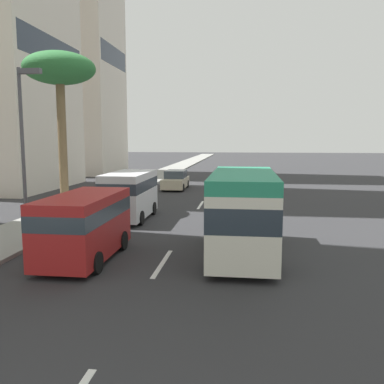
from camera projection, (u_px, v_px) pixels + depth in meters
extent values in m
plane|color=#2D2D30|center=(210.00, 191.00, 33.95)|extent=(198.00, 198.00, 0.00)
cube|color=gray|center=(126.00, 189.00, 34.83)|extent=(162.00, 3.45, 0.15)
cube|color=silver|center=(162.00, 263.00, 14.13)|extent=(3.20, 0.16, 0.01)
cube|color=silver|center=(201.00, 205.00, 26.64)|extent=(3.20, 0.16, 0.01)
cube|color=silver|center=(130.00, 194.00, 21.80)|extent=(4.81, 1.99, 2.33)
cube|color=#2D3842|center=(130.00, 185.00, 21.74)|extent=(4.82, 1.99, 0.56)
cylinder|color=black|center=(141.00, 218.00, 20.40)|extent=(0.72, 0.24, 0.72)
cylinder|color=black|center=(104.00, 217.00, 20.63)|extent=(0.72, 0.24, 0.72)
cylinder|color=black|center=(153.00, 208.00, 23.24)|extent=(0.72, 0.24, 0.72)
cylinder|color=black|center=(121.00, 208.00, 23.47)|extent=(0.72, 0.24, 0.72)
cube|color=#A51E1E|center=(249.00, 184.00, 33.99)|extent=(4.18, 1.75, 0.80)
cube|color=#38424C|center=(249.00, 175.00, 33.69)|extent=(2.30, 1.61, 0.66)
cylinder|color=black|center=(240.00, 185.00, 35.40)|extent=(0.64, 0.22, 0.64)
cylinder|color=black|center=(258.00, 185.00, 35.19)|extent=(0.64, 0.22, 0.64)
cylinder|color=black|center=(239.00, 189.00, 32.85)|extent=(0.64, 0.22, 0.64)
cylinder|color=black|center=(259.00, 189.00, 32.65)|extent=(0.64, 0.22, 0.64)
cube|color=silver|center=(243.00, 217.00, 15.02)|extent=(6.48, 2.27, 2.39)
cube|color=#268C66|center=(243.00, 179.00, 14.84)|extent=(6.48, 2.27, 0.46)
cube|color=#28333D|center=(243.00, 205.00, 14.96)|extent=(6.49, 2.27, 0.80)
cylinder|color=black|center=(217.00, 232.00, 17.14)|extent=(0.84, 0.26, 0.84)
cylinder|color=black|center=(269.00, 233.00, 16.87)|extent=(0.84, 0.26, 0.84)
cylinder|color=black|center=(209.00, 257.00, 13.44)|extent=(0.84, 0.26, 0.84)
cylinder|color=black|center=(276.00, 259.00, 13.17)|extent=(0.84, 0.26, 0.84)
cube|color=beige|center=(176.00, 183.00, 35.03)|extent=(4.51, 1.80, 0.79)
cube|color=#38424C|center=(176.00, 174.00, 35.15)|extent=(2.48, 1.65, 0.65)
cylinder|color=black|center=(183.00, 187.00, 33.58)|extent=(0.64, 0.22, 0.64)
cylinder|color=black|center=(163.00, 187.00, 33.79)|extent=(0.64, 0.22, 0.64)
cylinder|color=black|center=(187.00, 184.00, 36.33)|extent=(0.64, 0.22, 0.64)
cylinder|color=black|center=(169.00, 184.00, 36.54)|extent=(0.64, 0.22, 0.64)
cube|color=#A51E1E|center=(84.00, 225.00, 14.43)|extent=(4.79, 1.98, 2.15)
cube|color=#2D3842|center=(84.00, 212.00, 14.37)|extent=(4.80, 1.98, 0.52)
cylinder|color=black|center=(96.00, 263.00, 13.02)|extent=(0.72, 0.24, 0.72)
cylinder|color=black|center=(41.00, 261.00, 13.25)|extent=(0.72, 0.24, 0.72)
cylinder|color=black|center=(123.00, 241.00, 15.84)|extent=(0.72, 0.24, 0.72)
cylinder|color=black|center=(77.00, 239.00, 16.08)|extent=(0.72, 0.24, 0.72)
cylinder|color=gold|center=(110.00, 193.00, 28.42)|extent=(0.14, 0.14, 0.85)
cylinder|color=gold|center=(111.00, 192.00, 28.58)|extent=(0.14, 0.14, 0.85)
cube|color=beige|center=(110.00, 182.00, 28.40)|extent=(0.31, 0.37, 0.67)
sphere|color=#9E7251|center=(110.00, 175.00, 28.35)|extent=(0.23, 0.23, 0.23)
cylinder|color=brown|center=(63.00, 144.00, 24.44)|extent=(0.52, 0.52, 7.65)
ellipsoid|color=#2D7238|center=(59.00, 68.00, 23.87)|extent=(4.19, 4.19, 1.89)
cylinder|color=#4C4C51|center=(23.00, 157.00, 16.00)|extent=(0.14, 0.14, 6.87)
cube|color=#4C4C51|center=(30.00, 71.00, 15.52)|extent=(0.24, 0.90, 0.20)
cube|color=#2D3847|center=(53.00, 50.00, 33.84)|extent=(11.11, 0.08, 2.16)
cube|color=#2D3847|center=(114.00, 57.00, 49.61)|extent=(9.48, 0.08, 2.38)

